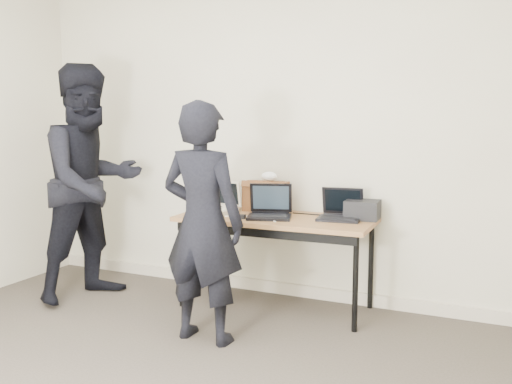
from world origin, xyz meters
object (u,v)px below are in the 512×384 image
Objects in this scene: leather_satchel at (266,195)px; person_typist at (203,223)px; laptop_beige at (217,206)px; person_observer at (91,183)px; laptop_right at (340,212)px; desk at (275,225)px; laptop_center at (270,210)px; equipment_box at (362,210)px.

person_typist reaches higher than leather_satchel.
laptop_beige is 1.04m from person_observer.
person_typist is at bearing -132.36° from laptop_right.
person_typist reaches higher than laptop_right.
desk is 0.12m from laptop_center.
laptop_beige is 0.21× the size of person_typist.
desk is 0.34m from leather_satchel.
laptop_right is 1.39× the size of equipment_box.
leather_satchel is at bearing 101.81° from laptop_center.
person_typist reaches higher than equipment_box.
laptop_right is 1.13m from person_typist.
person_typist is at bearing -105.41° from desk.
equipment_box is at bearing -0.33° from laptop_center.
laptop_center is 1.08× the size of leather_satchel.
laptop_right is 0.18× the size of person_observer.
person_typist is (-0.19, -0.79, 0.14)m from desk.
person_typist is (0.32, -0.80, 0.03)m from laptop_beige.
laptop_right is (0.51, 0.15, -0.00)m from laptop_center.
desk is 0.82m from person_typist.
person_typist is at bearing -90.69° from person_observer.
laptop_right is at bearing -157.41° from equipment_box.
leather_satchel reaches higher than laptop_center.
laptop_center is (-0.04, -0.02, 0.12)m from desk.
person_observer reaches higher than person_typist.
laptop_right is at bearing -125.33° from person_typist.
laptop_center is 0.21× the size of person_observer.
laptop_beige is at bearing 157.96° from laptop_center.
equipment_box is (1.14, 0.18, 0.02)m from laptop_beige.
laptop_beige is at bearing -50.80° from person_observer.
desk is at bearing -58.44° from person_observer.
laptop_center is 0.29m from leather_satchel.
person_observer reaches higher than leather_satchel.
equipment_box is 0.16× the size of person_typist.
laptop_center is 0.26× the size of person_typist.
person_typist is (-0.82, -0.98, 0.01)m from equipment_box.
equipment_box is 2.17m from person_observer.
laptop_right is at bearing 13.64° from laptop_beige.
leather_satchel is at bearing 39.64° from laptop_beige.
leather_satchel is (-0.14, 0.25, 0.07)m from laptop_center.
laptop_center reaches higher than laptop_right.
person_observer is at bearing 175.42° from laptop_center.
laptop_beige is 0.48m from laptop_center.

